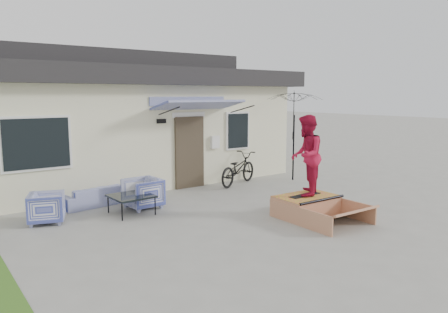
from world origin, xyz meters
TOP-DOWN VIEW (x-y plane):
  - ground at (0.00, 0.00)m, footprint 90.00×90.00m
  - house at (0.00, 7.99)m, footprint 10.80×8.49m
  - loveseat at (-2.01, 4.11)m, footprint 1.71×0.71m
  - armchair_left at (-3.34, 3.26)m, footprint 0.87×0.89m
  - armchair_right at (-1.16, 3.14)m, footprint 0.79×0.83m
  - coffee_table at (-1.59, 2.84)m, footprint 0.93×0.93m
  - bicycle at (2.40, 3.94)m, footprint 1.98×1.30m
  - patio_umbrella at (4.29, 3.46)m, footprint 2.20×2.14m
  - skate_ramp at (1.55, 0.35)m, footprint 1.40×1.85m
  - skateboard at (1.55, 0.39)m, footprint 0.88×0.26m
  - skater at (1.55, 0.39)m, footprint 1.12×1.08m

SIDE VIEW (x-z plane):
  - ground at x=0.00m, z-range 0.00..0.00m
  - coffee_table at x=-1.59m, z-range 0.00..0.44m
  - skate_ramp at x=1.55m, z-range 0.00..0.45m
  - loveseat at x=-2.01m, z-range 0.00..0.65m
  - armchair_left at x=-3.34m, z-range 0.00..0.73m
  - armchair_right at x=-1.16m, z-range 0.00..0.81m
  - skateboard at x=1.55m, z-range 0.45..0.51m
  - bicycle at x=2.40m, z-range 0.00..1.20m
  - skater at x=1.55m, z-range 0.51..2.33m
  - patio_umbrella at x=4.29m, z-range 0.65..2.85m
  - house at x=0.00m, z-range -0.11..3.99m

